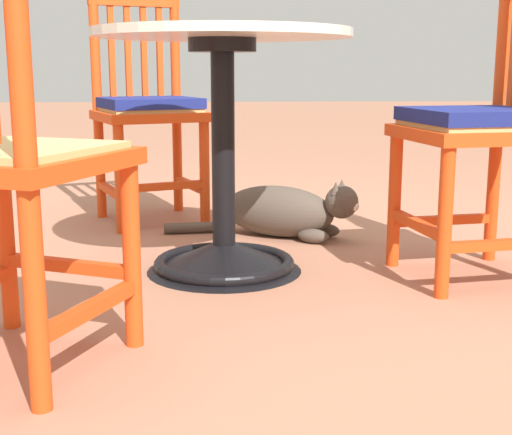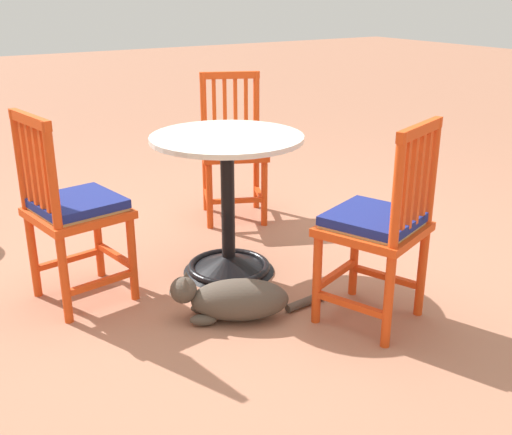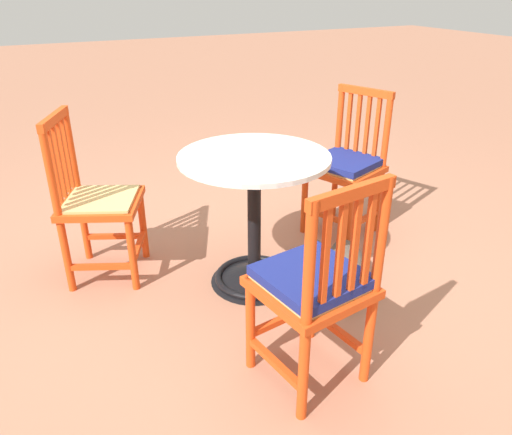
% 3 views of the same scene
% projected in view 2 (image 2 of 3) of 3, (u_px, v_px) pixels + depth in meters
% --- Properties ---
extents(ground_plane, '(24.00, 24.00, 0.00)m').
position_uv_depth(ground_plane, '(228.00, 270.00, 3.30)').
color(ground_plane, '#A36B51').
extents(cafe_table, '(0.76, 0.76, 0.73)m').
position_uv_depth(cafe_table, '(228.00, 221.00, 3.19)').
color(cafe_table, black).
rests_on(cafe_table, ground_plane).
extents(orange_chair_by_planter, '(0.53, 0.53, 0.91)m').
position_uv_depth(orange_chair_by_planter, '(233.00, 151.00, 3.94)').
color(orange_chair_by_planter, '#D64214').
rests_on(orange_chair_by_planter, ground_plane).
extents(orange_chair_near_fence, '(0.46, 0.46, 0.91)m').
position_uv_depth(orange_chair_near_fence, '(73.00, 211.00, 2.85)').
color(orange_chair_near_fence, '#D64214').
rests_on(orange_chair_near_fence, ground_plane).
extents(orange_chair_tucked_in, '(0.52, 0.52, 0.91)m').
position_uv_depth(orange_chair_tucked_in, '(378.00, 227.00, 2.66)').
color(orange_chair_tucked_in, '#D64214').
rests_on(orange_chair_tucked_in, ground_plane).
extents(tabby_cat, '(0.39, 0.72, 0.23)m').
position_uv_depth(tabby_cat, '(231.00, 300.00, 2.79)').
color(tabby_cat, '#4C4238').
rests_on(tabby_cat, ground_plane).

